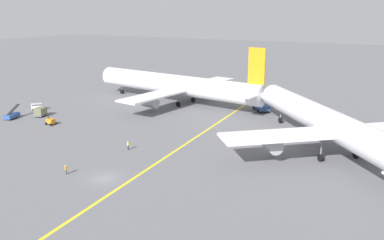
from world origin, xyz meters
TOP-DOWN VIEW (x-y plane):
  - ground_plane at (0.00, 0.00)m, footprint 600.00×600.00m
  - taxiway_stripe at (3.34, 10.00)m, footprint 7.76×119.81m
  - airliner_at_gate_left at (-17.42, 50.98)m, footprint 59.31×44.91m
  - airliner_being_pushed at (28.27, 28.18)m, footprint 42.11×47.08m
  - pushback_tug at (6.48, 53.78)m, footprint 6.76×7.79m
  - gse_gpu_cart_small at (-31.02, 17.74)m, footprint 2.15×1.67m
  - gse_belt_loader_portside at (-43.47, 17.12)m, footprint 2.81×5.07m
  - gse_baggage_cart_near_cluster at (-45.22, 25.96)m, footprint 3.03×3.05m
  - gse_container_dolly_flat at (-39.16, 21.98)m, footprint 3.06×3.71m
  - ground_crew_marshaller_foreground at (-5.04, 12.46)m, footprint 0.39×0.44m
  - ground_crew_ramp_agent_by_cones at (-6.51, -1.58)m, footprint 0.38×0.45m

SIDE VIEW (x-z plane):
  - ground_plane at x=0.00m, z-range 0.00..0.00m
  - taxiway_stripe at x=3.34m, z-range 0.00..0.01m
  - gse_gpu_cart_small at x=-31.02m, z-range -0.16..1.74m
  - gse_belt_loader_portside at x=-43.47m, z-range -0.68..2.33m
  - ground_crew_ramp_agent_by_cones at x=-6.51m, z-range 0.03..1.62m
  - gse_baggage_cart_near_cluster at x=-45.22m, z-range 0.01..1.72m
  - ground_crew_marshaller_foreground at x=-5.04m, z-range 0.04..1.74m
  - gse_container_dolly_flat at x=-39.16m, z-range 0.10..2.25m
  - pushback_tug at x=6.48m, z-range -0.22..2.76m
  - airliner_at_gate_left at x=-17.42m, z-range -3.24..13.44m
  - airliner_being_pushed at x=28.27m, z-range -3.04..13.96m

